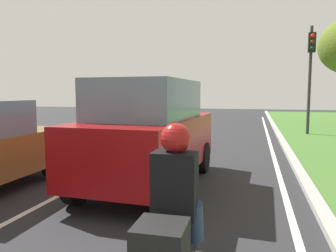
% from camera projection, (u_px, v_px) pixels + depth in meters
% --- Properties ---
extents(ground_plane, '(60.00, 60.00, 0.00)m').
position_uv_depth(ground_plane, '(176.00, 144.00, 12.79)').
color(ground_plane, '#262628').
extents(lane_line_center, '(0.12, 32.00, 0.01)m').
position_uv_depth(lane_line_center, '(159.00, 144.00, 12.97)').
color(lane_line_center, silver).
rests_on(lane_line_center, ground).
extents(lane_line_right_edge, '(0.12, 32.00, 0.01)m').
position_uv_depth(lane_line_right_edge, '(271.00, 148.00, 11.87)').
color(lane_line_right_edge, silver).
rests_on(lane_line_right_edge, ground).
extents(curb_right, '(0.24, 48.00, 0.12)m').
position_uv_depth(curb_right, '(286.00, 147.00, 11.73)').
color(curb_right, '#9E9B93').
rests_on(curb_right, ground).
extents(car_suv_ahead, '(2.10, 4.56, 2.28)m').
position_uv_depth(car_suv_ahead, '(150.00, 133.00, 6.96)').
color(car_suv_ahead, maroon).
rests_on(car_suv_ahead, ground).
extents(car_hatchback_far, '(1.76, 3.72, 1.78)m').
position_uv_depth(car_hatchback_far, '(118.00, 120.00, 13.58)').
color(car_hatchback_far, '#B7BABF').
rests_on(car_hatchback_far, ground).
extents(motorcycle, '(0.41, 1.90, 1.01)m').
position_uv_depth(motorcycle, '(174.00, 249.00, 3.00)').
color(motorcycle, black).
rests_on(motorcycle, ground).
extents(rider_person, '(0.51, 0.41, 1.16)m').
position_uv_depth(rider_person, '(175.00, 183.00, 2.98)').
color(rider_person, black).
rests_on(rider_person, ground).
extents(traffic_light_near_right, '(0.32, 0.50, 5.13)m').
position_uv_depth(traffic_light_near_right, '(311.00, 63.00, 15.17)').
color(traffic_light_near_right, '#2D2D2D').
rests_on(traffic_light_near_right, ground).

